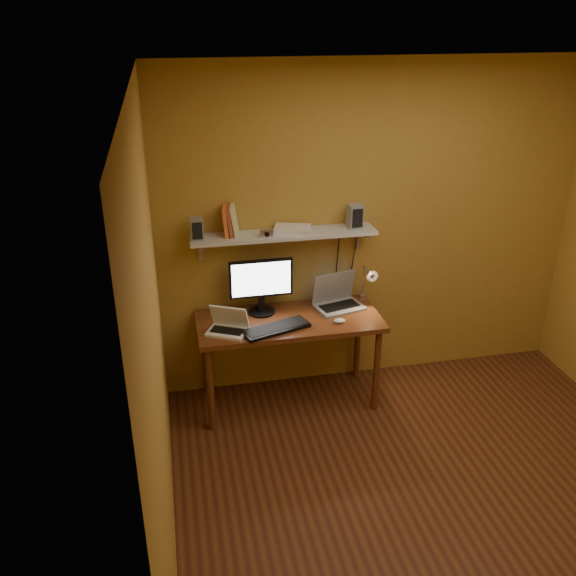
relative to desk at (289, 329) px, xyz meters
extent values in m
cube|color=#5A3417|center=(0.74, -1.28, -0.67)|extent=(3.40, 3.20, 0.02)
cube|color=silver|center=(0.74, -1.28, 1.95)|extent=(3.40, 3.20, 0.02)
cube|color=#A68733|center=(0.74, 0.33, 0.64)|extent=(3.40, 0.02, 2.60)
cube|color=#A68733|center=(-0.97, -1.28, 0.64)|extent=(0.02, 3.20, 2.60)
cube|color=brown|center=(0.00, 0.00, 0.07)|extent=(1.40, 0.60, 0.04)
cylinder|color=brown|center=(-0.64, -0.24, -0.31)|extent=(0.05, 0.05, 0.71)
cylinder|color=brown|center=(0.64, -0.24, -0.31)|extent=(0.05, 0.05, 0.71)
cylinder|color=brown|center=(-0.64, 0.24, -0.31)|extent=(0.05, 0.05, 0.71)
cylinder|color=brown|center=(0.64, 0.24, -0.31)|extent=(0.05, 0.05, 0.71)
cube|color=silver|center=(0.00, 0.19, 0.70)|extent=(1.40, 0.25, 0.02)
cube|color=silver|center=(-0.62, 0.30, 0.60)|extent=(0.03, 0.03, 0.18)
cube|color=silver|center=(0.62, 0.30, 0.60)|extent=(0.03, 0.03, 0.18)
cylinder|color=black|center=(-0.19, 0.15, 0.09)|extent=(0.21, 0.21, 0.01)
cube|color=black|center=(-0.19, 0.15, 0.17)|extent=(0.05, 0.04, 0.15)
cube|color=black|center=(-0.19, 0.15, 0.37)|extent=(0.49, 0.03, 0.30)
cube|color=white|center=(-0.19, 0.13, 0.37)|extent=(0.45, 0.01, 0.26)
cube|color=gray|center=(0.42, 0.10, 0.10)|extent=(0.41, 0.33, 0.02)
cube|color=black|center=(0.42, 0.10, 0.11)|extent=(0.33, 0.21, 0.00)
cube|color=gray|center=(0.40, 0.20, 0.23)|extent=(0.36, 0.15, 0.25)
cube|color=#141C40|center=(0.40, 0.20, 0.23)|extent=(0.32, 0.12, 0.21)
cube|color=white|center=(-0.49, -0.13, 0.10)|extent=(0.34, 0.30, 0.02)
cube|color=black|center=(-0.49, -0.13, 0.11)|extent=(0.26, 0.20, 0.00)
cube|color=white|center=(-0.46, -0.08, 0.19)|extent=(0.29, 0.20, 0.18)
cube|color=black|center=(-0.46, -0.08, 0.19)|extent=(0.25, 0.17, 0.15)
cube|color=black|center=(-0.13, -0.16, 0.10)|extent=(0.53, 0.31, 0.03)
ellipsoid|color=white|center=(0.36, -0.14, 0.10)|extent=(0.10, 0.07, 0.03)
cube|color=silver|center=(0.66, 0.24, 0.08)|extent=(0.05, 0.06, 0.08)
cylinder|color=silver|center=(0.66, 0.24, 0.23)|extent=(0.02, 0.02, 0.28)
cylinder|color=silver|center=(0.66, 0.16, 0.37)|extent=(0.01, 0.16, 0.01)
cone|color=silver|center=(0.66, 0.08, 0.37)|extent=(0.09, 0.09, 0.09)
sphere|color=#FFE0A5|center=(0.66, 0.06, 0.37)|extent=(0.04, 0.04, 0.04)
cube|color=gray|center=(-0.64, 0.18, 0.79)|extent=(0.09, 0.09, 0.16)
cube|color=gray|center=(0.55, 0.20, 0.80)|extent=(0.11, 0.11, 0.18)
cube|color=orange|center=(-0.43, 0.22, 0.82)|extent=(0.07, 0.16, 0.23)
cube|color=#9E4D2C|center=(-0.39, 0.22, 0.82)|extent=(0.07, 0.16, 0.23)
cube|color=beige|center=(-0.36, 0.22, 0.82)|extent=(0.08, 0.16, 0.23)
cube|color=silver|center=(-0.14, 0.12, 0.74)|extent=(0.10, 0.04, 0.06)
cylinder|color=black|center=(-0.14, 0.11, 0.74)|extent=(0.04, 0.02, 0.04)
cube|color=white|center=(0.06, 0.19, 0.73)|extent=(0.31, 0.25, 0.04)
camera|label=1|loc=(-0.84, -4.02, 2.23)|focal=38.00mm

